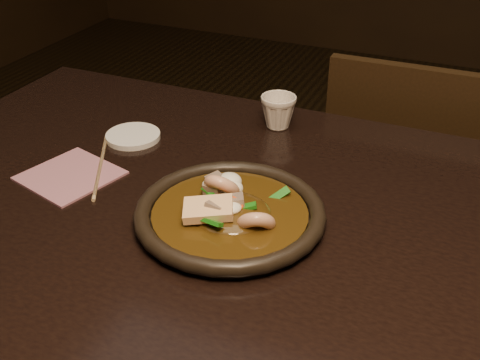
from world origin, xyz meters
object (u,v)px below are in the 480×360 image
at_px(plate, 230,214).
at_px(tea_cup, 278,111).
at_px(chair, 404,196).
at_px(table, 307,282).

height_order(plate, tea_cup, tea_cup).
relative_size(chair, plate, 2.85).
height_order(chair, tea_cup, chair).
bearing_deg(plate, chair, 74.00).
bearing_deg(table, tea_cup, 117.63).
distance_m(table, chair, 0.69).
distance_m(table, plate, 0.16).
distance_m(table, tea_cup, 0.40).
bearing_deg(chair, plate, 73.45).
bearing_deg(chair, table, 84.36).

